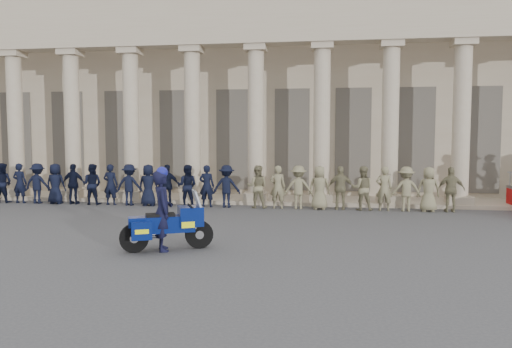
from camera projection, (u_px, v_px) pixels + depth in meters
name	position (u px, v px, depth m)	size (l,w,h in m)	color
ground	(157.00, 246.00, 12.36)	(90.00, 90.00, 0.00)	#414144
building	(250.00, 102.00, 26.55)	(40.00, 12.50, 9.00)	tan
officer_rank	(193.00, 186.00, 19.16)	(19.94, 0.61, 1.62)	black
motorcycle	(168.00, 225.00, 11.89)	(2.07, 1.36, 1.43)	black
rider	(162.00, 209.00, 11.82)	(0.71, 0.83, 2.01)	black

